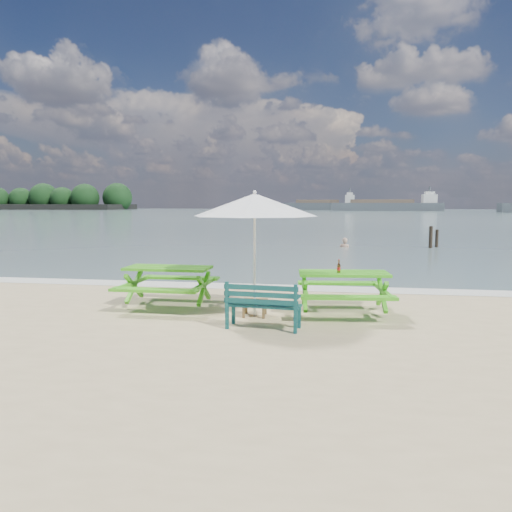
% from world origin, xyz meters
% --- Properties ---
extents(sea, '(300.00, 300.00, 0.00)m').
position_xyz_m(sea, '(0.00, 85.00, 0.00)').
color(sea, slate).
rests_on(sea, ground).
extents(foam_strip, '(22.00, 0.90, 0.01)m').
position_xyz_m(foam_strip, '(0.00, 4.60, 0.01)').
color(foam_strip, silver).
rests_on(foam_strip, ground).
extents(picnic_table_left, '(1.80, 2.00, 0.86)m').
position_xyz_m(picnic_table_left, '(-1.95, 1.90, 0.41)').
color(picnic_table_left, '#41A819').
rests_on(picnic_table_left, ground).
extents(picnic_table_right, '(1.96, 2.14, 0.84)m').
position_xyz_m(picnic_table_right, '(1.76, 1.77, 0.41)').
color(picnic_table_right, green).
rests_on(picnic_table_right, ground).
extents(park_bench, '(1.35, 0.57, 0.81)m').
position_xyz_m(park_bench, '(0.35, 0.33, 0.25)').
color(park_bench, '#104242').
rests_on(park_bench, ground).
extents(side_table, '(0.51, 0.51, 0.31)m').
position_xyz_m(side_table, '(0.04, 1.27, 0.16)').
color(side_table, brown).
rests_on(side_table, ground).
extents(patio_umbrella, '(2.53, 2.53, 2.40)m').
position_xyz_m(patio_umbrella, '(0.04, 1.27, 2.18)').
color(patio_umbrella, silver).
rests_on(patio_umbrella, ground).
extents(beer_bottle, '(0.07, 0.07, 0.26)m').
position_xyz_m(beer_bottle, '(1.66, 1.64, 0.93)').
color(beer_bottle, brown).
rests_on(beer_bottle, picnic_table_right).
extents(swimmer, '(0.66, 0.52, 1.59)m').
position_xyz_m(swimmer, '(1.98, 16.94, -0.32)').
color(swimmer, tan).
rests_on(swimmer, ground).
extents(mooring_pilings, '(0.57, 0.77, 1.28)m').
position_xyz_m(mooring_pilings, '(6.27, 17.34, 0.40)').
color(mooring_pilings, black).
rests_on(mooring_pilings, ground).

